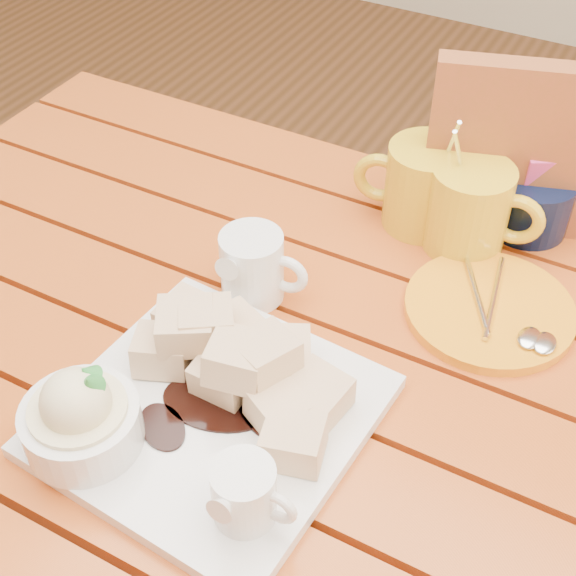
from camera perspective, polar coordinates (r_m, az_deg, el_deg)
The scene contains 8 objects.
table at distance 0.96m, azimuth -0.27°, elevation -8.89°, with size 1.20×0.79×0.75m.
dessert_plate at distance 0.79m, azimuth -7.14°, elevation -8.10°, with size 0.31×0.31×0.12m.
coffee_mug_left at distance 1.02m, azimuth 9.53°, elevation 7.26°, with size 0.14×0.10×0.17m.
coffee_mug_right at distance 1.00m, azimuth 12.89°, elevation 5.59°, with size 0.14×0.10×0.17m.
cream_pitcher at distance 0.91m, azimuth -2.48°, elevation 1.57°, with size 0.11×0.09×0.09m.
sugar_caddy at distance 1.06m, azimuth 16.94°, elevation 5.87°, with size 0.10×0.10×0.11m.
orange_saucer at distance 0.94m, azimuth 14.22°, elevation -1.52°, with size 0.19×0.19×0.02m.
chair_far at distance 1.32m, azimuth 18.50°, elevation -0.08°, with size 0.58×0.58×0.97m.
Camera 1 is at (0.29, -0.52, 1.40)m, focal length 50.00 mm.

